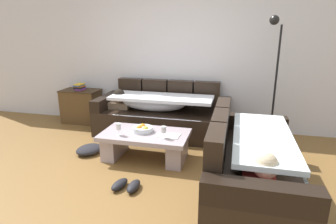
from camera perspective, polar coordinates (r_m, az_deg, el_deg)
name	(u,v)px	position (r m, az deg, el deg)	size (l,w,h in m)	color
ground_plane	(139,179)	(3.54, -5.83, -13.37)	(14.00, 14.00, 0.00)	brown
back_wall	(177,53)	(5.16, 1.92, 11.86)	(9.00, 0.10, 2.70)	silver
couch_along_wall	(161,115)	(4.88, -1.39, -0.56)	(2.25, 0.92, 0.88)	black
couch_near_window	(251,165)	(3.24, 16.46, -10.16)	(0.92, 2.03, 0.88)	black
coffee_table	(145,142)	(3.96, -4.62, -6.14)	(1.20, 0.68, 0.38)	#A496A0
fruit_bowl	(143,129)	(3.94, -5.12, -3.43)	(0.28, 0.28, 0.10)	silver
wine_glass_near_left	(118,127)	(3.83, -9.97, -3.00)	(0.07, 0.07, 0.17)	silver
wine_glass_near_right	(164,130)	(3.66, -0.91, -3.66)	(0.07, 0.07, 0.17)	silver
open_magazine	(169,136)	(3.78, 0.21, -4.79)	(0.28, 0.21, 0.01)	white
side_cabinet	(81,106)	(5.74, -17.07, 1.15)	(0.72, 0.44, 0.64)	#4F371E
book_stack_on_cabinet	(80,87)	(5.66, -17.42, 4.89)	(0.18, 0.22, 0.12)	#72337F
floor_lamp	(273,73)	(4.63, 20.49, 7.44)	(0.33, 0.31, 1.95)	black
pair_of_shoes	(127,185)	(3.35, -8.37, -14.43)	(0.32, 0.29, 0.09)	black
crumpled_garment	(89,149)	(4.33, -15.62, -7.27)	(0.40, 0.32, 0.12)	#232328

